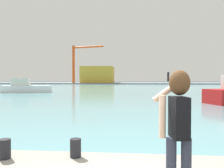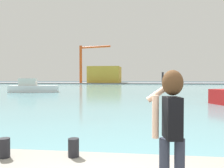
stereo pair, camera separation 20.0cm
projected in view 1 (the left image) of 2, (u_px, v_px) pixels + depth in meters
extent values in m
plane|color=#334751|center=(132.00, 88.00, 52.87)|extent=(220.00, 220.00, 0.00)
cube|color=#6BA8B2|center=(132.00, 88.00, 54.86)|extent=(140.00, 100.00, 0.02)
cube|color=gray|center=(133.00, 83.00, 94.69)|extent=(140.00, 20.00, 0.40)
cylinder|color=#2D3342|center=(171.00, 168.00, 3.17)|extent=(0.14, 0.14, 0.82)
cylinder|color=#2D3342|center=(186.00, 168.00, 3.16)|extent=(0.14, 0.14, 0.82)
cube|color=black|center=(179.00, 117.00, 3.15)|extent=(0.25, 0.37, 0.56)
sphere|color=#E0B293|center=(179.00, 83.00, 3.14)|extent=(0.22, 0.22, 0.22)
ellipsoid|color=#472D19|center=(180.00, 83.00, 3.12)|extent=(0.28, 0.26, 0.34)
cylinder|color=#E0B293|center=(162.00, 116.00, 3.17)|extent=(0.09, 0.09, 0.58)
cylinder|color=#E0B293|center=(171.00, 89.00, 3.35)|extent=(0.53, 0.16, 0.40)
cube|color=black|center=(168.00, 77.00, 3.47)|extent=(0.02, 0.07, 0.14)
cylinder|color=black|center=(76.00, 148.00, 4.81)|extent=(0.23, 0.23, 0.38)
cylinder|color=black|center=(5.00, 149.00, 4.71)|extent=(0.23, 0.23, 0.40)
cube|color=white|center=(27.00, 89.00, 36.13)|extent=(7.67, 3.86, 1.06)
cube|color=silver|center=(20.00, 82.00, 35.96)|extent=(2.89, 2.18, 1.11)
cube|color=gold|center=(98.00, 75.00, 93.95)|extent=(12.36, 11.93, 6.46)
cylinder|color=#D84C19|center=(74.00, 64.00, 88.69)|extent=(1.00, 1.00, 14.23)
cylinder|color=#D84C19|center=(88.00, 47.00, 86.47)|extent=(11.95, 3.77, 0.70)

